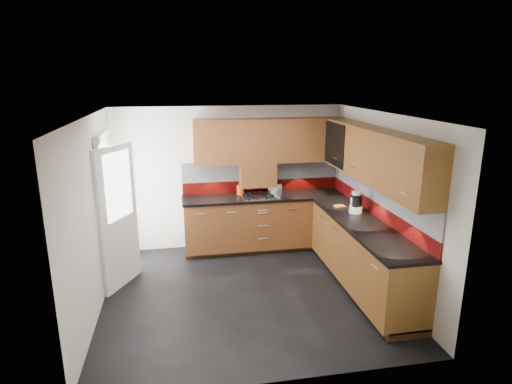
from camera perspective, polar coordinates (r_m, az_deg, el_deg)
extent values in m
cube|color=black|center=(6.02, -1.19, -13.34)|extent=(4.00, 3.80, 0.02)
cube|color=white|center=(5.30, -1.34, 10.72)|extent=(4.00, 3.80, 0.10)
cube|color=silver|center=(7.30, -3.57, 1.99)|extent=(4.00, 0.08, 2.64)
cube|color=silver|center=(3.86, 3.19, -10.37)|extent=(4.00, 0.08, 2.64)
cube|color=silver|center=(5.59, -21.33, -3.20)|extent=(0.08, 3.80, 2.64)
cube|color=silver|center=(6.14, 16.92, -1.20)|extent=(0.08, 3.80, 2.64)
cube|color=brown|center=(7.26, 1.18, -4.01)|extent=(2.70, 0.60, 0.95)
cube|color=brown|center=(6.15, 13.97, -8.13)|extent=(0.60, 2.60, 0.95)
cube|color=#392110|center=(7.44, 1.11, -7.03)|extent=(2.70, 0.54, 0.10)
cube|color=#392110|center=(6.34, 13.98, -11.64)|extent=(0.54, 2.60, 0.10)
cube|color=black|center=(7.12, 1.13, -0.66)|extent=(2.72, 0.62, 0.04)
cube|color=black|center=(5.97, 14.23, -4.29)|extent=(0.62, 2.60, 0.04)
cube|color=maroon|center=(7.37, 0.75, 0.87)|extent=(2.70, 0.02, 0.20)
cube|color=silver|center=(7.31, 0.76, 2.92)|extent=(2.70, 0.02, 0.34)
cube|color=maroon|center=(6.33, 15.58, -2.12)|extent=(0.02, 3.20, 0.20)
cube|color=silver|center=(6.26, 15.75, 0.24)|extent=(0.02, 3.20, 0.34)
cube|color=brown|center=(7.09, 1.81, 6.88)|extent=(2.50, 0.33, 0.72)
cube|color=brown|center=(5.94, 15.47, 4.72)|extent=(0.33, 2.87, 0.72)
cube|color=silver|center=(6.92, 0.89, 4.92)|extent=(1.80, 0.01, 0.16)
cube|color=silver|center=(5.87, 13.92, 2.62)|extent=(0.01, 2.00, 0.16)
cube|color=brown|center=(7.15, 0.21, 2.40)|extent=(0.60, 0.33, 0.40)
cube|color=black|center=(6.81, 10.40, 6.30)|extent=(0.01, 0.80, 0.66)
cube|color=#FFD18C|center=(6.92, 12.80, 6.31)|extent=(0.01, 0.76, 0.64)
cube|color=black|center=(6.87, 11.77, 6.47)|extent=(0.29, 0.76, 0.01)
cylinder|color=black|center=(6.62, 12.62, 6.99)|extent=(0.07, 0.07, 0.16)
cylinder|color=black|center=(6.76, 12.13, 7.18)|extent=(0.07, 0.07, 0.16)
cylinder|color=white|center=(6.90, 11.66, 7.36)|extent=(0.07, 0.07, 0.16)
cylinder|color=black|center=(7.04, 11.20, 7.53)|extent=(0.07, 0.07, 0.16)
cube|color=white|center=(6.47, -19.07, -2.22)|extent=(0.06, 0.95, 2.04)
cube|color=white|center=(6.12, -17.85, -3.29)|extent=(0.42, 0.73, 1.98)
cube|color=white|center=(5.99, -17.91, 0.81)|extent=(0.28, 0.50, 0.90)
cube|color=silver|center=(7.08, 0.44, -0.48)|extent=(0.60, 0.52, 0.02)
torus|color=black|center=(6.93, -0.64, -0.62)|extent=(0.14, 0.14, 0.02)
torus|color=black|center=(6.99, 1.89, -0.49)|extent=(0.14, 0.14, 0.02)
torus|color=black|center=(7.17, -0.98, -0.08)|extent=(0.14, 0.14, 0.02)
torus|color=black|center=(7.23, 1.47, 0.03)|extent=(0.14, 0.14, 0.02)
cube|color=black|center=(6.85, 0.83, -0.95)|extent=(0.46, 0.04, 0.02)
cylinder|color=#E35515|center=(7.18, -2.09, 0.28)|extent=(0.12, 0.12, 0.15)
cylinder|color=brown|center=(7.16, -2.06, 1.77)|extent=(0.06, 0.03, 0.30)
cylinder|color=brown|center=(7.16, -2.00, 1.68)|extent=(0.04, 0.04, 0.28)
cylinder|color=brown|center=(7.16, -2.12, 1.85)|extent=(0.06, 0.02, 0.32)
cylinder|color=brown|center=(7.15, -1.95, 1.59)|extent=(0.03, 0.05, 0.26)
cylinder|color=brown|center=(7.15, -2.21, 1.72)|extent=(0.05, 0.04, 0.29)
cube|color=silver|center=(7.29, 2.53, 0.52)|extent=(0.25, 0.18, 0.16)
cube|color=black|center=(7.27, 2.53, 1.16)|extent=(0.18, 0.05, 0.01)
cube|color=black|center=(7.30, 2.47, 1.23)|extent=(0.18, 0.05, 0.01)
cylinder|color=white|center=(6.39, 13.13, -2.24)|extent=(0.19, 0.19, 0.10)
cylinder|color=black|center=(6.35, 13.20, -1.07)|extent=(0.18, 0.18, 0.17)
cylinder|color=white|center=(6.32, 13.26, -0.16)|extent=(0.13, 0.13, 0.04)
cylinder|color=white|center=(6.35, 12.94, -1.69)|extent=(0.14, 0.14, 0.24)
cube|color=orange|center=(6.63, 11.07, -1.88)|extent=(0.17, 0.15, 0.02)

